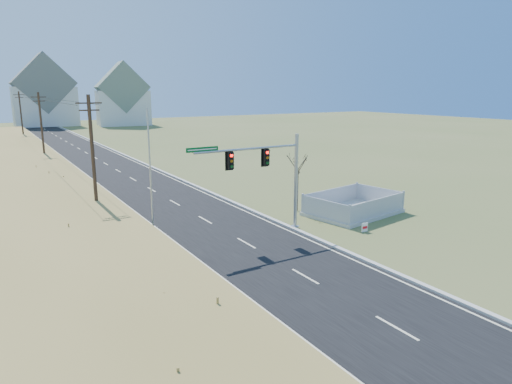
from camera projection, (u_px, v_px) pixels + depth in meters
name	position (u px, v px, depth m)	size (l,w,h in m)	color
ground	(283.00, 265.00, 24.86)	(260.00, 260.00, 0.00)	#505D2D
road	(89.00, 155.00, 66.59)	(8.00, 180.00, 0.06)	black
curb	(118.00, 152.00, 68.67)	(0.30, 180.00, 0.18)	#B2AFA8
utility_pole_near	(93.00, 155.00, 33.06)	(1.80, 0.26, 9.00)	#422D1E
utility_pole_mid	(42.00, 127.00, 58.11)	(1.80, 0.26, 9.00)	#422D1E
utility_pole_far	(21.00, 115.00, 83.15)	(1.80, 0.26, 9.00)	#422D1E
condo_n	(44.00, 96.00, 117.68)	(15.27, 10.20, 18.54)	silver
condo_ne	(123.00, 99.00, 120.26)	(14.12, 10.51, 16.52)	silver
traffic_signal_mast	(274.00, 173.00, 29.53)	(8.16, 0.56, 6.49)	#9EA0A5
fence_enclosure	(353.00, 210.00, 35.02)	(7.62, 5.81, 1.59)	#B7B5AD
open_sign	(365.00, 227.00, 30.49)	(0.50, 0.08, 0.62)	white
flagpole	(151.00, 190.00, 28.14)	(0.37, 0.37, 8.28)	#B7B5AD
bare_tree	(298.00, 163.00, 35.06)	(1.80, 1.80, 4.77)	#4C3F33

